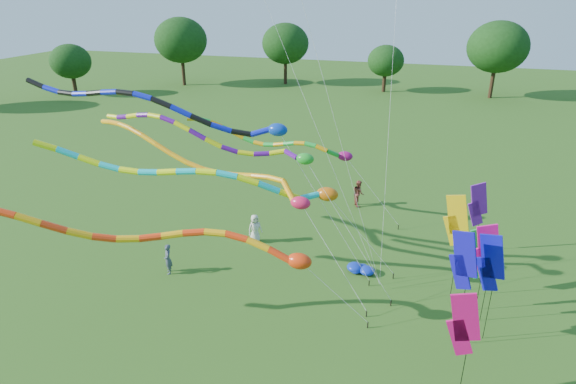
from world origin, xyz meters
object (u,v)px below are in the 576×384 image
(person_a, at_px, (255,229))
(tube_kite_red, at_px, (182,241))
(person_b, at_px, (168,259))
(tube_kite_orange, at_px, (216,167))
(blue_nylon_heap, at_px, (360,270))
(person_c, at_px, (358,193))

(person_a, bearing_deg, tube_kite_red, -136.96)
(tube_kite_red, xyz_separation_m, person_b, (-2.76, 3.13, -3.13))
(tube_kite_orange, height_order, blue_nylon_heap, tube_kite_orange)
(tube_kite_orange, bearing_deg, person_b, -128.19)
(blue_nylon_heap, height_order, person_c, person_c)
(person_a, relative_size, person_c, 0.97)
(tube_kite_red, relative_size, person_a, 8.80)
(tube_kite_orange, bearing_deg, person_c, 74.99)
(person_a, height_order, person_c, person_c)
(person_a, relative_size, person_b, 1.06)
(blue_nylon_heap, height_order, person_a, person_a)
(person_a, bearing_deg, person_c, 9.61)
(blue_nylon_heap, distance_m, person_b, 9.59)
(person_a, bearing_deg, blue_nylon_heap, -59.10)
(blue_nylon_heap, xyz_separation_m, person_b, (-9.20, -2.66, 0.58))
(blue_nylon_heap, relative_size, person_a, 0.94)
(person_c, bearing_deg, person_a, 119.11)
(blue_nylon_heap, bearing_deg, tube_kite_orange, -171.05)
(person_c, bearing_deg, tube_kite_red, 134.96)
(tube_kite_orange, relative_size, person_c, 8.72)
(tube_kite_orange, height_order, person_a, tube_kite_orange)
(blue_nylon_heap, bearing_deg, person_a, 165.71)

